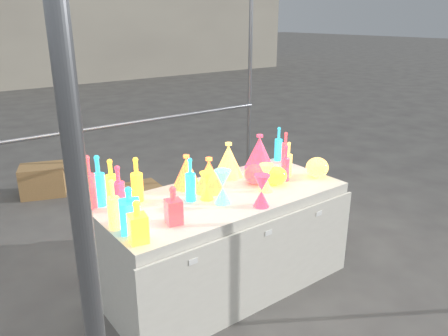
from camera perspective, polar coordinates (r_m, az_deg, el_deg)
ground at (r=3.52m, az=0.00°, el=-14.77°), size 80.00×80.00×0.00m
display_table at (r=3.32m, az=0.10°, el=-9.47°), size 1.84×0.83×0.75m
cardboard_box_closed at (r=5.45m, az=-22.58°, el=-1.49°), size 0.57×0.49×0.35m
cardboard_box_flat at (r=5.23m, az=-11.80°, el=-2.95°), size 0.70×0.53×0.06m
bottle_0 at (r=3.07m, az=-14.51°, el=-1.64°), size 0.11×0.11×0.31m
bottle_1 at (r=3.03m, az=-16.04°, el=-1.58°), size 0.09×0.09×0.36m
bottle_2 at (r=3.01m, az=-17.19°, el=-1.75°), size 0.11×0.11×0.37m
bottle_3 at (r=2.93m, az=-13.58°, el=-2.56°), size 0.10×0.10×0.31m
bottle_4 at (r=2.69m, az=-14.25°, el=-4.60°), size 0.09×0.09×0.32m
bottle_6 at (r=3.05m, az=-11.33°, el=-1.45°), size 0.10×0.10×0.32m
bottle_7 at (r=3.01m, az=-4.42°, el=-1.50°), size 0.08×0.08×0.31m
decanter_0 at (r=2.51m, az=-11.22°, el=-6.86°), size 0.12×0.12×0.26m
decanter_1 at (r=2.70m, az=-6.62°, el=-4.84°), size 0.11×0.11×0.25m
decanter_2 at (r=2.63m, az=-12.23°, el=-5.31°), size 0.16×0.16×0.29m
hourglass_1 at (r=2.93m, az=4.92°, el=-2.98°), size 0.12×0.12×0.22m
hourglass_2 at (r=3.19m, az=5.53°, el=-1.28°), size 0.13×0.13×0.21m
hourglass_3 at (r=2.97m, az=-0.17°, el=-2.46°), size 0.13×0.13×0.24m
hourglass_4 at (r=3.04m, az=-2.26°, el=-2.35°), size 0.11×0.11×0.20m
globe_0 at (r=3.34m, az=6.88°, el=-1.13°), size 0.18×0.18×0.13m
globe_1 at (r=3.54m, az=12.07°, el=-0.07°), size 0.21×0.21×0.14m
globe_2 at (r=3.35m, az=4.07°, el=-0.91°), size 0.21×0.21×0.14m
lampshade_0 at (r=3.17m, az=-1.96°, el=-0.86°), size 0.26×0.26×0.26m
lampshade_1 at (r=3.26m, az=-4.90°, el=-0.41°), size 0.28×0.28×0.25m
lampshade_2 at (r=3.66m, az=4.64°, el=2.16°), size 0.25×0.25×0.29m
lampshade_3 at (r=3.47m, az=0.59°, el=1.11°), size 0.30×0.30×0.28m
bottle_8 at (r=3.88m, az=7.13°, el=3.16°), size 0.07×0.07×0.30m
bottle_9 at (r=3.83m, az=8.02°, el=2.67°), size 0.07×0.07×0.28m
bottle_10 at (r=3.41m, az=8.05°, el=0.66°), size 0.08×0.08×0.29m
bottle_11 at (r=3.50m, az=8.40°, el=1.14°), size 0.08×0.08×0.29m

